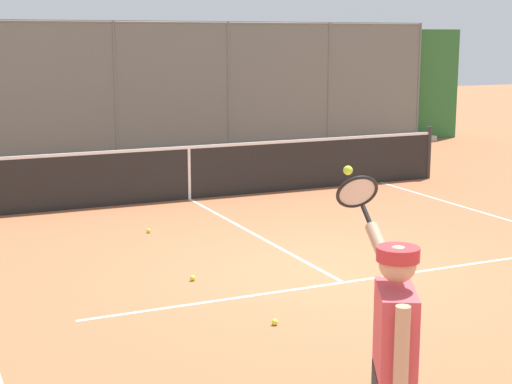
{
  "coord_description": "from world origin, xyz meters",
  "views": [
    {
      "loc": [
        4.65,
        8.28,
        2.86
      ],
      "look_at": [
        0.85,
        -0.13,
        1.05
      ],
      "focal_mm": 55.75,
      "sensor_mm": 36.0,
      "label": 1
    }
  ],
  "objects_px": {
    "tennis_player": "(393,360)",
    "tennis_ball_near_net": "(275,322)",
    "tennis_ball_by_sideline": "(193,278)",
    "tennis_ball_near_baseline": "(149,231)"
  },
  "relations": [
    {
      "from": "tennis_ball_near_baseline",
      "to": "tennis_ball_near_net",
      "type": "xyz_separation_m",
      "value": [
        -0.05,
        4.23,
        0.0
      ]
    },
    {
      "from": "tennis_player",
      "to": "tennis_ball_near_baseline",
      "type": "bearing_deg",
      "value": 21.99
    },
    {
      "from": "tennis_ball_near_net",
      "to": "tennis_ball_by_sideline",
      "type": "height_order",
      "value": "same"
    },
    {
      "from": "tennis_ball_near_net",
      "to": "tennis_ball_near_baseline",
      "type": "bearing_deg",
      "value": -89.36
    },
    {
      "from": "tennis_ball_near_baseline",
      "to": "tennis_ball_near_net",
      "type": "height_order",
      "value": "same"
    },
    {
      "from": "tennis_player",
      "to": "tennis_ball_by_sideline",
      "type": "height_order",
      "value": "tennis_player"
    },
    {
      "from": "tennis_player",
      "to": "tennis_ball_by_sideline",
      "type": "relative_size",
      "value": 30.08
    },
    {
      "from": "tennis_ball_near_net",
      "to": "tennis_ball_by_sideline",
      "type": "relative_size",
      "value": 1.0
    },
    {
      "from": "tennis_player",
      "to": "tennis_ball_by_sideline",
      "type": "bearing_deg",
      "value": 21.57
    },
    {
      "from": "tennis_player",
      "to": "tennis_ball_near_net",
      "type": "xyz_separation_m",
      "value": [
        -0.77,
        -3.19,
        -0.96
      ]
    }
  ]
}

